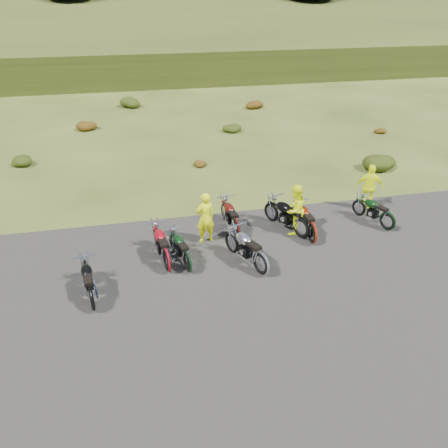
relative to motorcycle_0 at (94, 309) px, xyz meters
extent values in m
plane|color=#353F15|center=(5.04, 0.92, 0.00)|extent=(300.00, 300.00, 0.00)
cube|color=black|center=(5.04, -1.08, 0.00)|extent=(20.00, 12.00, 0.04)
cube|color=#344115|center=(5.04, 110.92, 0.00)|extent=(300.00, 90.00, 9.17)
cylinder|color=black|center=(-3.96, 50.92, 5.69)|extent=(0.70, 0.70, 2.20)
cylinder|color=black|center=(26.04, 49.92, 5.49)|extent=(0.70, 0.70, 2.20)
ellipsoid|color=#23340D|center=(-4.06, 12.22, 0.31)|extent=(1.03, 1.03, 0.61)
ellipsoid|color=#5A250B|center=(-1.16, 17.52, 0.38)|extent=(1.30, 1.30, 0.77)
ellipsoid|color=#23340D|center=(1.74, 22.82, 0.46)|extent=(1.56, 1.56, 0.92)
ellipsoid|color=#5A250B|center=(4.64, 10.12, 0.23)|extent=(0.77, 0.77, 0.45)
ellipsoid|color=#23340D|center=(7.54, 15.42, 0.31)|extent=(1.03, 1.03, 0.61)
ellipsoid|color=#5A250B|center=(10.44, 20.72, 0.38)|extent=(1.30, 1.30, 0.77)
ellipsoid|color=#23340D|center=(13.34, 8.02, 0.46)|extent=(1.56, 1.56, 0.92)
ellipsoid|color=#5A250B|center=(16.24, 13.32, 0.23)|extent=(0.77, 0.77, 0.45)
imported|color=#E4F20C|center=(3.72, 2.95, 0.93)|extent=(0.75, 0.58, 1.85)
imported|color=#E4F20C|center=(6.93, 2.86, 0.94)|extent=(1.15, 1.14, 1.88)
imported|color=#E4F20C|center=(10.51, 4.08, 0.94)|extent=(1.19, 0.83, 1.87)
camera|label=1|loc=(1.55, -10.11, 8.03)|focal=35.00mm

